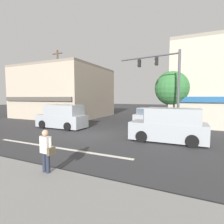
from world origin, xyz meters
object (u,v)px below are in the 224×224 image
van_crossing_leftbound (169,126)px  utility_pole_far_right (201,84)px  street_tree (172,88)px  traffic_light_mast (165,79)px  utility_pole_near_left (58,85)px  van_parked_curbside (62,117)px  sedan_crossing_rightbound (145,115)px  pedestrian_foreground_with_bag (46,150)px

van_crossing_leftbound → utility_pole_far_right: bearing=71.2°
street_tree → van_crossing_leftbound: bearing=-85.7°
street_tree → traffic_light_mast: bearing=-92.5°
utility_pole_near_left → traffic_light_mast: bearing=-10.9°
traffic_light_mast → van_parked_curbside: traffic_light_mast is taller
sedan_crossing_rightbound → van_parked_curbside: (-5.77, -7.51, 0.29)m
utility_pole_far_right → traffic_light_mast: bearing=-128.1°
utility_pole_near_left → van_parked_curbside: bearing=-45.1°
pedestrian_foreground_with_bag → street_tree: bearing=77.8°
utility_pole_far_right → van_crossing_leftbound: bearing=-108.8°
utility_pole_near_left → van_crossing_leftbound: bearing=-20.1°
street_tree → utility_pole_far_right: 2.43m
utility_pole_far_right → pedestrian_foreground_with_bag: 13.93m
utility_pole_far_right → pedestrian_foreground_with_bag: bearing=-112.4°
utility_pole_far_right → sedan_crossing_rightbound: bearing=152.1°
street_tree → pedestrian_foreground_with_bag: (-2.81, -13.00, -2.68)m
utility_pole_far_right → van_parked_curbside: utility_pole_far_right is taller
traffic_light_mast → van_crossing_leftbound: 4.02m
sedan_crossing_rightbound → utility_pole_near_left: bearing=-158.4°
sedan_crossing_rightbound → van_crossing_leftbound: 9.32m
sedan_crossing_rightbound → van_crossing_leftbound: van_crossing_leftbound is taller
utility_pole_near_left → utility_pole_far_right: bearing=3.1°
traffic_light_mast → van_parked_curbside: bearing=-171.4°
street_tree → utility_pole_near_left: bearing=-174.4°
utility_pole_near_left → sedan_crossing_rightbound: utility_pole_near_left is taller
pedestrian_foreground_with_bag → utility_pole_near_left: bearing=130.0°
utility_pole_far_right → van_parked_curbside: 12.55m
sedan_crossing_rightbound → pedestrian_foreground_with_bag: 15.53m
utility_pole_far_right → van_parked_curbside: (-11.32, -4.57, -2.89)m
street_tree → sedan_crossing_rightbound: 4.99m
sedan_crossing_rightbound → van_parked_curbside: 9.47m
traffic_light_mast → sedan_crossing_rightbound: 7.70m
utility_pole_far_right → sedan_crossing_rightbound: (-5.55, 2.94, -3.18)m
utility_pole_near_left → van_crossing_leftbound: size_ratio=1.78×
traffic_light_mast → sedan_crossing_rightbound: (-3.01, 6.18, -3.46)m
street_tree → pedestrian_foreground_with_bag: street_tree is taller
van_parked_curbside → pedestrian_foreground_with_bag: bearing=-52.6°
utility_pole_far_right → traffic_light_mast: (-2.54, -3.24, 0.28)m
pedestrian_foreground_with_bag → traffic_light_mast: bearing=74.1°
utility_pole_far_right → sedan_crossing_rightbound: size_ratio=1.81×
utility_pole_far_right → traffic_light_mast: size_ratio=1.21×
street_tree → utility_pole_far_right: (2.38, -0.42, 0.26)m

